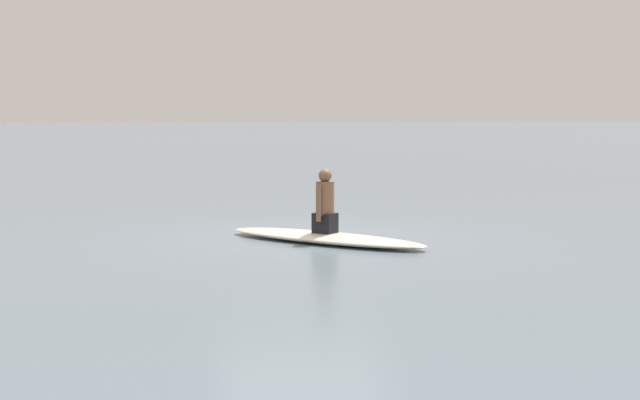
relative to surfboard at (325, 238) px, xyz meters
name	(u,v)px	position (x,y,z in m)	size (l,w,h in m)	color
ground_plane	(304,238)	(0.19, -0.50, -0.07)	(400.00, 400.00, 0.00)	slate
surfboard	(325,238)	(0.00, 0.00, 0.00)	(3.24, 0.78, 0.14)	silver
person_paddler	(325,204)	(0.00, 0.00, 0.48)	(0.38, 0.39, 0.91)	black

